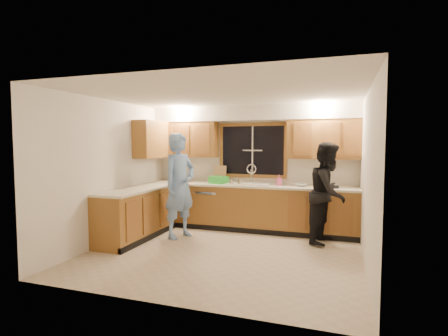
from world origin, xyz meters
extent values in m
plane|color=#B7A58D|center=(0.00, 0.00, 0.00)|extent=(4.20, 4.20, 0.00)
plane|color=white|center=(0.00, 0.00, 2.50)|extent=(4.20, 4.20, 0.00)
plane|color=silver|center=(0.00, 1.90, 1.25)|extent=(4.20, 0.00, 4.20)
plane|color=silver|center=(-2.10, 0.00, 1.25)|extent=(0.00, 3.80, 3.80)
plane|color=silver|center=(2.10, 0.00, 1.25)|extent=(0.00, 3.80, 3.80)
cube|color=olive|center=(0.00, 1.60, 0.44)|extent=(4.20, 0.60, 0.88)
cube|color=olive|center=(-1.80, 0.35, 0.44)|extent=(0.60, 1.90, 0.88)
cube|color=beige|center=(0.00, 1.58, 0.90)|extent=(4.20, 0.63, 0.04)
cube|color=beige|center=(-1.79, 0.35, 0.90)|extent=(0.63, 1.90, 0.04)
cube|color=olive|center=(-1.43, 1.73, 1.83)|extent=(1.35, 0.33, 0.75)
cube|color=olive|center=(1.43, 1.73, 1.83)|extent=(1.35, 0.33, 0.75)
cube|color=olive|center=(-1.94, 1.12, 1.83)|extent=(0.33, 0.90, 0.75)
cube|color=silver|center=(0.00, 1.72, 2.35)|extent=(4.20, 0.35, 0.30)
cube|color=black|center=(0.00, 1.90, 1.60)|extent=(1.30, 0.01, 1.00)
cube|color=olive|center=(0.00, 1.89, 2.14)|extent=(1.44, 0.03, 0.07)
cube|color=olive|center=(0.00, 1.89, 1.07)|extent=(1.44, 0.03, 0.07)
cube|color=olive|center=(-0.69, 1.89, 1.60)|extent=(0.07, 0.03, 1.00)
cube|color=olive|center=(0.69, 1.89, 1.60)|extent=(0.07, 0.03, 1.00)
cube|color=white|center=(0.00, 1.60, 0.93)|extent=(0.86, 0.52, 0.03)
cube|color=white|center=(-0.21, 1.60, 0.84)|extent=(0.38, 0.42, 0.18)
cube|color=white|center=(0.21, 1.60, 0.84)|extent=(0.38, 0.42, 0.18)
cylinder|color=silver|center=(0.00, 1.80, 1.08)|extent=(0.04, 0.04, 0.28)
torus|color=silver|center=(0.00, 1.80, 1.22)|extent=(0.21, 0.03, 0.21)
cube|color=white|center=(-0.85, 1.59, 0.41)|extent=(0.60, 0.56, 0.82)
cube|color=white|center=(-1.80, -0.22, 0.45)|extent=(0.58, 0.75, 0.90)
imported|color=#6D94CF|center=(-1.07, 0.65, 0.97)|extent=(0.68, 0.82, 1.93)
imported|color=black|center=(1.55, 1.14, 0.88)|extent=(0.88, 1.01, 1.76)
cube|color=brown|center=(-1.71, 1.72, 1.02)|extent=(0.13, 0.12, 0.20)
cube|color=tan|center=(-0.68, 1.79, 1.10)|extent=(0.27, 0.11, 0.35)
cube|color=green|center=(-0.64, 1.59, 0.99)|extent=(0.40, 0.39, 0.15)
imported|color=#DC5393|center=(0.60, 1.66, 1.03)|extent=(0.12, 0.12, 0.21)
imported|color=silver|center=(1.03, 1.65, 0.95)|extent=(0.25, 0.25, 0.06)
cylinder|color=beige|center=(-0.30, 1.39, 0.98)|extent=(0.09, 0.09, 0.13)
cylinder|color=beige|center=(-0.15, 1.45, 0.98)|extent=(0.08, 0.08, 0.12)
camera|label=1|loc=(1.75, -5.16, 1.74)|focal=28.00mm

